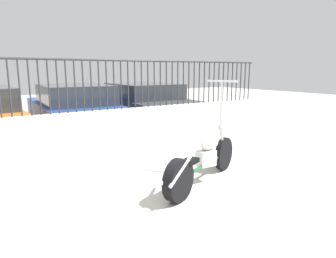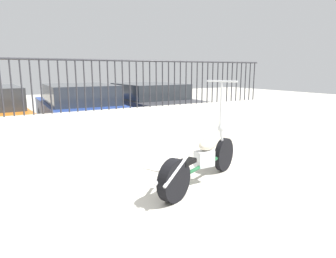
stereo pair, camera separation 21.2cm
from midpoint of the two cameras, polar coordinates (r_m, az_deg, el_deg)
The scene contains 6 objects.
ground_plane at distance 3.24m, azimuth -9.55°, elevation -20.54°, with size 40.00×40.00×0.00m, color #B7B2A5.
low_wall at distance 5.43m, azimuth -19.78°, elevation -2.34°, with size 9.51×0.18×0.98m.
fence_railing at distance 5.30m, azimuth -20.54°, elevation 8.84°, with size 9.51×0.04×0.91m.
motorcycle_green at distance 4.46m, azimuth 7.30°, elevation -6.33°, with size 1.98×0.99×1.54m.
car_blue at distance 8.05m, azimuth -15.76°, elevation 3.50°, with size 1.87×4.40×1.34m.
car_dark_grey at distance 9.25m, azimuth -3.38°, elevation 4.77°, with size 1.87×4.40×1.30m.
Camera 2 is at (-0.86, -2.65, 1.70)m, focal length 32.00 mm.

